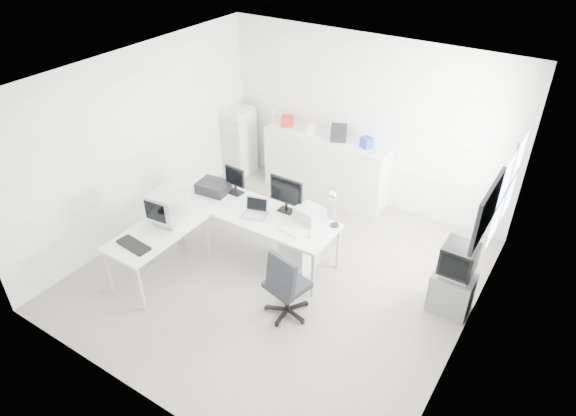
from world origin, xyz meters
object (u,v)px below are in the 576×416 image
Objects in this scene: lcd_monitor_small at (235,181)px; sideboard at (326,166)px; laptop at (254,209)px; filing_cabinet at (239,141)px; inkjet_printer at (214,187)px; main_desk at (257,233)px; laser_printer at (310,214)px; drawer_pedestal at (299,252)px; tv_cabinet at (451,292)px; lcd_monitor_large at (286,195)px; crt_monitor at (167,208)px; crt_tv at (458,261)px; office_chair at (287,282)px; side_desk at (160,253)px.

sideboard is at bearing 76.40° from lcd_monitor_small.
filing_cabinet reaches higher than laptop.
inkjet_printer is 2.01m from filing_cabinet.
laser_printer is (0.75, 0.22, 0.48)m from main_desk.
drawer_pedestal is at bearing -5.48° from lcd_monitor_small.
filing_cabinet reaches higher than main_desk.
drawer_pedestal is at bearing -170.05° from tv_cabinet.
drawer_pedestal is at bearing -2.80° from laptop.
lcd_monitor_large is 2.52m from tv_cabinet.
lcd_monitor_small is 0.81× the size of lcd_monitor_large.
sideboard reaches higher than laser_printer.
lcd_monitor_large reaches higher than crt_monitor.
sideboard is (0.56, 1.79, -0.41)m from lcd_monitor_small.
crt_tv is at bearing -5.11° from laptop.
drawer_pedestal is 1.34× the size of crt_monitor.
main_desk is 5.27× the size of inkjet_printer.
crt_tv is 0.40× the size of filing_cabinet.
drawer_pedestal is 1.68× the size of laser_printer.
sideboard is (-1.03, 2.83, 0.03)m from office_chair.
main_desk is at bearing -171.53° from tv_cabinet.
lcd_monitor_large is (-0.35, 0.20, 0.71)m from drawer_pedestal.
drawer_pedestal is at bearing -8.07° from inkjet_printer.
filing_cabinet is at bearing 149.21° from office_chair.
laptop is at bearing -18.75° from inkjet_printer.
office_chair is at bearing -29.57° from lcd_monitor_small.
filing_cabinet is at bearing 143.04° from drawer_pedestal.
crt_monitor is 1.94m from office_chair.
laptop is 1.18m from crt_monitor.
office_chair is at bearing -31.42° from inkjet_printer.
crt_monitor is 0.80× the size of tv_cabinet.
inkjet_printer is at bearing -175.07° from crt_tv.
main_desk is at bearing 52.31° from side_desk.
lcd_monitor_small is 1.14m from crt_monitor.
crt_tv reaches higher than side_desk.
crt_monitor reaches higher than drawer_pedestal.
lcd_monitor_small is at bearing 159.94° from office_chair.
laptop is at bearing -88.82° from sideboard.
lcd_monitor_small is at bearing 133.94° from laptop.
main_desk is at bearing 100.77° from laptop.
main_desk and side_desk have the same top height.
crt_monitor is 3.83m from crt_tv.
filing_cabinet reaches higher than inkjet_printer.
main_desk is at bearing 39.59° from crt_monitor.
inkjet_printer reaches higher than main_desk.
inkjet_printer is 0.86× the size of lcd_monitor_large.
inkjet_printer is 0.21× the size of sideboard.
tv_cabinet is at bearing 18.59° from laser_printer.
lcd_monitor_large is at bearing 37.10° from crt_monitor.
filing_cabinet is at bearing 159.36° from laser_printer.
drawer_pedestal is 0.58m from laser_printer.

